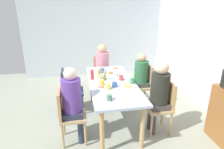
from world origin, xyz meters
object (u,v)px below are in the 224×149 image
cup_0 (102,83)px  person_1 (73,99)px  plate_0 (115,68)px  bottle_2 (99,73)px  chair_2 (144,83)px  plate_3 (100,69)px  dining_table (112,87)px  person_2 (140,75)px  cup_4 (103,71)px  person_3 (102,65)px  plate_4 (127,86)px  cup_2 (115,74)px  plate_2 (111,73)px  cup_6 (121,78)px  chair_1 (68,113)px  chair_4 (69,88)px  person_0 (159,91)px  cup_3 (115,84)px  cup_5 (132,81)px  bottle_1 (92,74)px  cup_7 (109,97)px  bottle_0 (105,75)px  bowl_0 (99,77)px  cup_1 (108,86)px  plate_1 (101,87)px

cup_0 → person_1: bearing=-52.7°
plate_0 → bottle_2: bearing=-40.8°
chair_2 → plate_3: bearing=-106.5°
dining_table → person_2: 0.84m
cup_0 → cup_4: (-0.62, 0.10, 0.00)m
dining_table → person_3: (-1.23, 0.00, 0.05)m
plate_4 → cup_2: bearing=-171.4°
person_3 → cup_0: person_3 is taller
plate_0 → cup_0: 0.91m
plate_2 → cup_6: size_ratio=1.98×
plate_3 → chair_1: bearing=-29.0°
chair_1 → bottle_2: size_ratio=4.38×
person_3 → chair_4: person_3 is taller
person_0 → cup_0: size_ratio=10.46×
cup_3 → cup_6: cup_6 is taller
person_2 → cup_5: (0.58, -0.35, 0.14)m
bottle_1 → plate_4: bearing=49.6°
person_0 → chair_4: 1.77m
person_1 → cup_7: person_1 is taller
cup_6 → bottle_0: 0.30m
cup_4 → bowl_0: bearing=-17.8°
person_2 → cup_6: size_ratio=10.23×
person_3 → cup_7: bearing=-5.0°
bottle_1 → chair_2: bearing=102.7°
cup_0 → cup_5: (0.02, 0.53, 0.00)m
cup_1 → person_3: bearing=175.6°
dining_table → cup_7: 0.69m
plate_3 → cup_0: size_ratio=2.03×
cup_6 → plate_2: bearing=-162.4°
chair_1 → bottle_1: bottle_1 is taller
person_3 → plate_3: person_3 is taller
person_1 → chair_2: bearing=122.5°
plate_1 → person_0: bearing=73.8°
cup_1 → chair_4: bearing=-137.6°
person_1 → person_0: bearing=90.0°
bottle_2 → cup_7: bearing=2.0°
bottle_0 → bottle_2: (-0.10, -0.10, 0.00)m
plate_4 → bottle_0: size_ratio=1.22×
plate_3 → cup_0: 0.83m
person_0 → cup_7: 0.88m
plate_3 → cup_6: cup_6 is taller
dining_table → chair_1: chair_1 is taller
person_3 → bottle_2: (0.97, -0.20, 0.14)m
cup_2 → chair_2: bearing=102.1°
cup_5 → plate_3: bearing=-151.8°
bowl_0 → cup_2: 0.39m
chair_2 → cup_2: bearing=-77.9°
person_1 → chair_4: bearing=-174.5°
cup_7 → bottle_0: bearing=175.6°
person_1 → cup_4: bearing=149.0°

